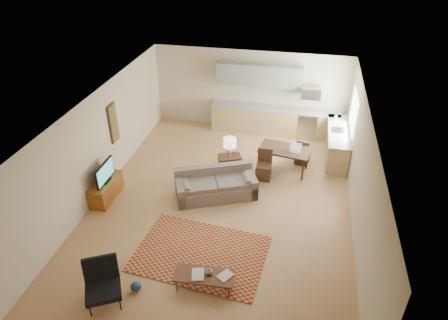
% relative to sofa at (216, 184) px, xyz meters
% --- Properties ---
extents(room, '(9.00, 9.00, 9.00)m').
position_rel_sofa_xyz_m(room, '(0.21, -0.29, 0.97)').
color(room, '#A6774C').
rests_on(room, ground).
extents(kitchen_counter_back, '(4.26, 0.64, 0.92)m').
position_rel_sofa_xyz_m(kitchen_counter_back, '(1.11, 3.89, 0.08)').
color(kitchen_counter_back, tan).
rests_on(kitchen_counter_back, ground).
extents(kitchen_counter_right, '(0.64, 2.26, 0.92)m').
position_rel_sofa_xyz_m(kitchen_counter_right, '(3.14, 2.71, 0.08)').
color(kitchen_counter_right, tan).
rests_on(kitchen_counter_right, ground).
extents(kitchen_range, '(0.62, 0.62, 0.90)m').
position_rel_sofa_xyz_m(kitchen_range, '(2.21, 3.89, 0.07)').
color(kitchen_range, '#A5A8AD').
rests_on(kitchen_range, ground).
extents(kitchen_microwave, '(0.62, 0.40, 0.35)m').
position_rel_sofa_xyz_m(kitchen_microwave, '(2.21, 3.91, 1.17)').
color(kitchen_microwave, '#A5A8AD').
rests_on(kitchen_microwave, room).
extents(upper_cabinets, '(2.80, 0.34, 0.70)m').
position_rel_sofa_xyz_m(upper_cabinets, '(0.51, 4.04, 1.57)').
color(upper_cabinets, gray).
rests_on(upper_cabinets, room).
extents(window_right, '(0.02, 1.40, 1.05)m').
position_rel_sofa_xyz_m(window_right, '(3.44, 2.71, 1.17)').
color(window_right, white).
rests_on(window_right, room).
extents(wall_art_left, '(0.06, 0.42, 1.10)m').
position_rel_sofa_xyz_m(wall_art_left, '(-3.00, 0.61, 1.17)').
color(wall_art_left, brown).
rests_on(wall_art_left, room).
extents(triptych, '(1.70, 0.04, 0.50)m').
position_rel_sofa_xyz_m(triptych, '(0.11, 4.18, 1.37)').
color(triptych, beige).
rests_on(triptych, room).
extents(rug, '(2.98, 2.20, 0.02)m').
position_rel_sofa_xyz_m(rug, '(0.14, -2.14, -0.37)').
color(rug, maroon).
rests_on(rug, floor).
extents(sofa, '(2.37, 1.75, 0.76)m').
position_rel_sofa_xyz_m(sofa, '(0.00, 0.00, 0.00)').
color(sofa, '#6B5E55').
rests_on(sofa, floor).
extents(coffee_table, '(1.22, 0.54, 0.36)m').
position_rel_sofa_xyz_m(coffee_table, '(0.46, -3.01, -0.20)').
color(coffee_table, '#50291A').
rests_on(coffee_table, floor).
extents(book_a, '(0.38, 0.43, 0.03)m').
position_rel_sofa_xyz_m(book_a, '(0.22, -3.07, -0.01)').
color(book_a, maroon).
rests_on(book_a, coffee_table).
extents(book_b, '(0.50, 0.51, 0.02)m').
position_rel_sofa_xyz_m(book_b, '(0.78, -2.90, -0.01)').
color(book_b, navy).
rests_on(book_b, coffee_table).
extents(vase, '(0.17, 0.17, 0.16)m').
position_rel_sofa_xyz_m(vase, '(0.55, -2.96, 0.06)').
color(vase, black).
rests_on(vase, coffee_table).
extents(armchair, '(1.03, 1.03, 0.87)m').
position_rel_sofa_xyz_m(armchair, '(-1.33, -3.75, 0.06)').
color(armchair, black).
rests_on(armchair, floor).
extents(tv_credenza, '(0.44, 1.16, 0.53)m').
position_rel_sofa_xyz_m(tv_credenza, '(-2.80, -0.67, -0.11)').
color(tv_credenza, brown).
rests_on(tv_credenza, floor).
extents(tv, '(0.09, 0.89, 0.53)m').
position_rel_sofa_xyz_m(tv, '(-2.75, -0.67, 0.42)').
color(tv, black).
rests_on(tv, tv_credenza).
extents(console_table, '(0.72, 0.61, 0.71)m').
position_rel_sofa_xyz_m(console_table, '(0.18, 0.93, -0.02)').
color(console_table, '#342115').
rests_on(console_table, floor).
extents(table_lamp, '(0.48, 0.48, 0.57)m').
position_rel_sofa_xyz_m(table_lamp, '(0.18, 0.93, 0.62)').
color(table_lamp, beige).
rests_on(table_lamp, console_table).
extents(dining_table, '(1.53, 1.03, 0.72)m').
position_rel_sofa_xyz_m(dining_table, '(1.64, 1.64, -0.02)').
color(dining_table, '#342115').
rests_on(dining_table, floor).
extents(dining_chair_near, '(0.41, 0.43, 0.87)m').
position_rel_sofa_xyz_m(dining_chair_near, '(1.12, 1.10, 0.06)').
color(dining_chair_near, '#342115').
rests_on(dining_chair_near, floor).
extents(dining_chair_far, '(0.46, 0.48, 0.81)m').
position_rel_sofa_xyz_m(dining_chair_far, '(2.16, 2.17, 0.02)').
color(dining_chair_far, '#342115').
rests_on(dining_chair_far, floor).
extents(laptop, '(0.33, 0.27, 0.23)m').
position_rel_sofa_xyz_m(laptop, '(1.92, 1.54, 0.45)').
color(laptop, '#A5A8AD').
rests_on(laptop, dining_table).
extents(soap_bottle, '(0.12, 0.12, 0.19)m').
position_rel_sofa_xyz_m(soap_bottle, '(3.04, 3.42, 0.64)').
color(soap_bottle, beige).
rests_on(soap_bottle, kitchen_counter_right).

